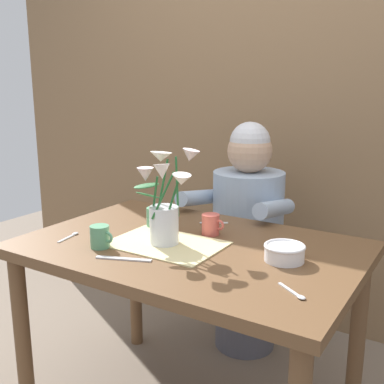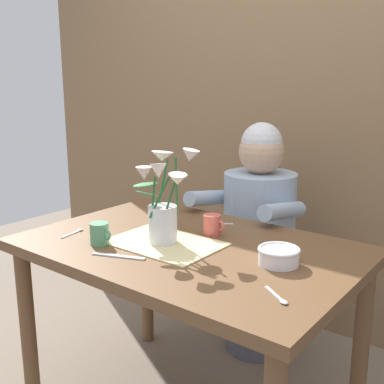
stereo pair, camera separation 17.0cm
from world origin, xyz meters
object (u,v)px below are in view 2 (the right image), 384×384
object	(u,v)px
ceramic_mug	(212,225)
coffee_cup	(100,234)
flower_vase	(164,203)
tea_cup	(159,216)
ceramic_bowl	(279,255)
dinner_knife	(119,256)
seated_person	(258,242)

from	to	relation	value
ceramic_mug	coffee_cup	distance (m)	0.42
flower_vase	tea_cup	xyz separation A→B (m)	(-0.15, 0.15, -0.11)
ceramic_bowl	ceramic_mug	world-z (taller)	ceramic_mug
dinner_knife	coffee_cup	world-z (taller)	coffee_cup
seated_person	tea_cup	distance (m)	0.59
ceramic_mug	coffee_cup	bearing A→B (deg)	-127.73
dinner_knife	coffee_cup	distance (m)	0.16
flower_vase	coffee_cup	bearing A→B (deg)	-138.69
flower_vase	seated_person	bearing A→B (deg)	88.86
dinner_knife	flower_vase	bearing A→B (deg)	60.40
ceramic_bowl	coffee_cup	world-z (taller)	coffee_cup
tea_cup	coffee_cup	world-z (taller)	same
flower_vase	ceramic_bowl	bearing A→B (deg)	9.68
ceramic_bowl	dinner_knife	size ratio (longest dim) A/B	0.72
ceramic_bowl	coffee_cup	distance (m)	0.64
seated_person	flower_vase	bearing A→B (deg)	-92.16
ceramic_mug	coffee_cup	xyz separation A→B (m)	(-0.26, -0.33, 0.00)
dinner_knife	tea_cup	bearing A→B (deg)	88.45
dinner_knife	coffee_cup	bearing A→B (deg)	140.89
ceramic_bowl	tea_cup	xyz separation A→B (m)	(-0.58, 0.07, 0.01)
ceramic_bowl	dinner_knife	bearing A→B (deg)	-149.13
ceramic_bowl	ceramic_mug	bearing A→B (deg)	162.10
tea_cup	coffee_cup	xyz separation A→B (m)	(-0.02, -0.30, 0.00)
ceramic_bowl	ceramic_mug	xyz separation A→B (m)	(-0.34, 0.11, 0.01)
tea_cup	ceramic_mug	size ratio (longest dim) A/B	1.00
flower_vase	dinner_knife	bearing A→B (deg)	-98.24
tea_cup	seated_person	bearing A→B (deg)	72.20
seated_person	coffee_cup	bearing A→B (deg)	-103.86
dinner_knife	ceramic_mug	size ratio (longest dim) A/B	2.04
flower_vase	coffee_cup	world-z (taller)	flower_vase
flower_vase	ceramic_bowl	xyz separation A→B (m)	(0.42, 0.07, -0.12)
ceramic_bowl	flower_vase	bearing A→B (deg)	-170.32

